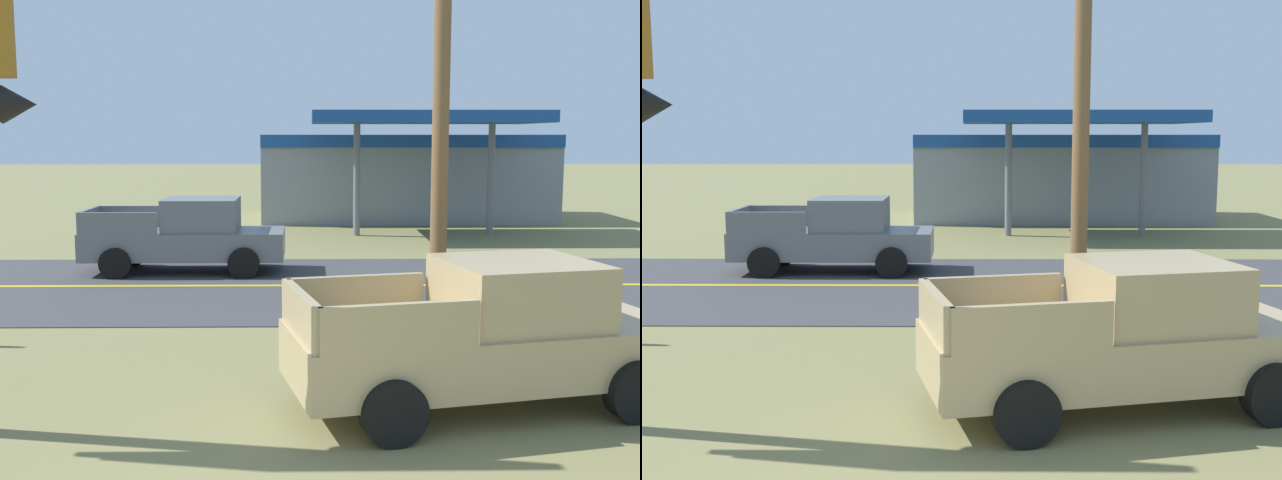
{
  "view_description": "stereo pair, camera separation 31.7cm",
  "coord_description": "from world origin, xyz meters",
  "views": [
    {
      "loc": [
        -0.21,
        -5.39,
        3.62
      ],
      "look_at": [
        0.0,
        8.0,
        1.8
      ],
      "focal_mm": 43.85,
      "sensor_mm": 36.0,
      "label": 1
    },
    {
      "loc": [
        0.11,
        -5.39,
        3.62
      ],
      "look_at": [
        0.0,
        8.0,
        1.8
      ],
      "focal_mm": 43.85,
      "sensor_mm": 36.0,
      "label": 2
    }
  ],
  "objects": [
    {
      "name": "utility_pole",
      "position": [
        1.84,
        6.72,
        4.45
      ],
      "size": [
        2.02,
        0.26,
        8.27
      ],
      "color": "brown",
      "rests_on": "ground"
    },
    {
      "name": "gas_station",
      "position": [
        3.94,
        28.09,
        1.94
      ],
      "size": [
        12.0,
        11.5,
        4.4
      ],
      "color": "gray",
      "rests_on": "ground"
    },
    {
      "name": "road_centre_line",
      "position": [
        0.0,
        13.0,
        0.02
      ],
      "size": [
        126.0,
        0.2,
        0.01
      ],
      "primitive_type": "cube",
      "color": "gold",
      "rests_on": "road_asphalt"
    },
    {
      "name": "pickup_tan_parked_on_lawn",
      "position": [
        2.2,
        4.67,
        0.96
      ],
      "size": [
        5.5,
        3.07,
        1.96
      ],
      "color": "tan",
      "rests_on": "ground"
    },
    {
      "name": "pickup_grey_on_road",
      "position": [
        -3.38,
        15.0,
        0.96
      ],
      "size": [
        5.2,
        2.24,
        1.96
      ],
      "color": "slate",
      "rests_on": "ground"
    },
    {
      "name": "road_asphalt",
      "position": [
        0.0,
        13.0,
        0.01
      ],
      "size": [
        140.0,
        8.0,
        0.02
      ],
      "primitive_type": "cube",
      "color": "#3D3D3F",
      "rests_on": "ground"
    }
  ]
}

